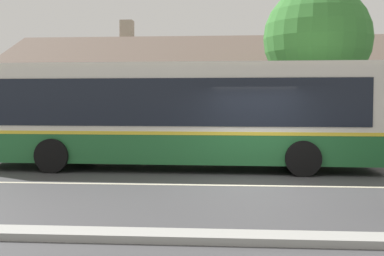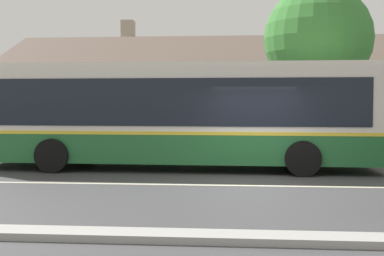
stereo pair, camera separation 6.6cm
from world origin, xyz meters
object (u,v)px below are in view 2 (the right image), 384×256
object	(u,v)px
transit_bus	(173,113)
street_tree_primary	(318,42)
bench_by_building	(37,142)
bench_down_street	(137,143)
bus_stop_sign	(361,114)

from	to	relation	value
transit_bus	street_tree_primary	distance (m)	6.82
bench_by_building	bench_down_street	size ratio (longest dim) A/B	0.89
transit_bus	bench_down_street	bearing A→B (deg)	123.61
bench_by_building	bench_down_street	bearing A→B (deg)	-2.27
bench_by_building	bench_down_street	world-z (taller)	same
bench_by_building	street_tree_primary	xyz separation A→B (m)	(10.49, 1.21, 3.73)
bench_by_building	bus_stop_sign	distance (m)	11.71
street_tree_primary	bus_stop_sign	xyz separation A→B (m)	(1.16, -1.71, -2.65)
transit_bus	street_tree_primary	xyz separation A→B (m)	(5.05, 3.80, 2.57)
bench_by_building	bench_down_street	distance (m)	3.82
transit_bus	bus_stop_sign	distance (m)	6.56
street_tree_primary	bus_stop_sign	distance (m)	3.36
street_tree_primary	bench_down_street	bearing A→B (deg)	-168.47
bench_down_street	bus_stop_sign	distance (m)	7.91
transit_bus	bench_by_building	world-z (taller)	transit_bus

